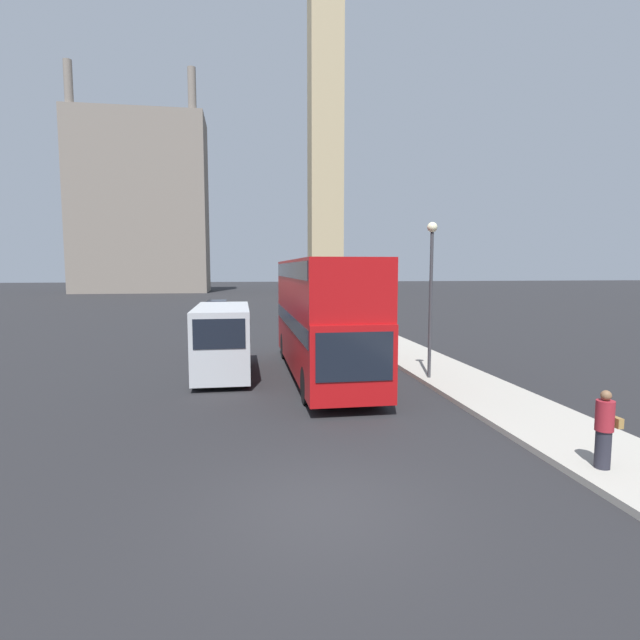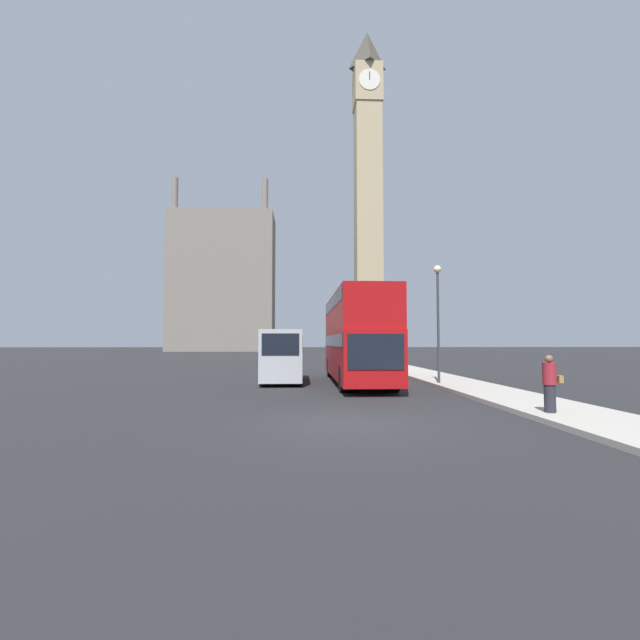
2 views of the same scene
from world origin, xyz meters
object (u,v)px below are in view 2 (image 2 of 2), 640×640
at_px(street_lamp, 438,305).
at_px(parked_sedan, 279,355).
at_px(clock_tower, 368,185).
at_px(red_double_decker_bus, 356,334).
at_px(pedestrian, 550,384).
at_px(white_van, 283,355).

distance_m(street_lamp, parked_sedan, 25.78).
xyz_separation_m(street_lamp, parked_sedan, (-8.71, 24.07, -3.14)).
relative_size(clock_tower, red_double_decker_bus, 6.10).
relative_size(red_double_decker_bus, parked_sedan, 2.44).
xyz_separation_m(red_double_decker_bus, pedestrian, (4.04, -10.07, -1.52)).
bearing_deg(white_van, clock_tower, 77.13).
distance_m(red_double_decker_bus, white_van, 3.91).
bearing_deg(parked_sedan, pedestrian, -74.47).
relative_size(clock_tower, pedestrian, 43.82).
bearing_deg(clock_tower, red_double_decker_bus, -99.70).
bearing_deg(white_van, parked_sedan, 93.28).
relative_size(red_double_decker_bus, white_van, 2.04).
bearing_deg(street_lamp, clock_tower, 83.57).
height_order(pedestrian, parked_sedan, pedestrian).
relative_size(clock_tower, white_van, 12.48).
xyz_separation_m(clock_tower, pedestrian, (-7.39, -76.95, -34.34)).
height_order(clock_tower, white_van, clock_tower).
height_order(clock_tower, red_double_decker_bus, clock_tower).
height_order(red_double_decker_bus, pedestrian, red_double_decker_bus).
distance_m(clock_tower, street_lamp, 75.77).
distance_m(clock_tower, pedestrian, 84.59).
distance_m(red_double_decker_bus, parked_sedan, 23.06).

